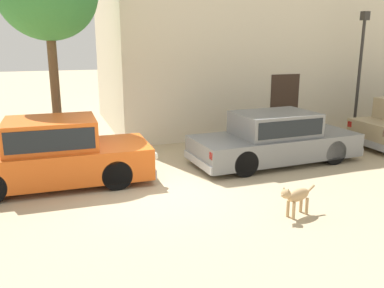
% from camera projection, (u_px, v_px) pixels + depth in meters
% --- Properties ---
extents(ground_plane, '(80.00, 80.00, 0.00)m').
position_uv_depth(ground_plane, '(154.00, 189.00, 8.99)').
color(ground_plane, tan).
extents(parked_sedan_nearest, '(4.41, 1.84, 1.53)m').
position_uv_depth(parked_sedan_nearest, '(54.00, 153.00, 9.11)').
color(parked_sedan_nearest, '#D15619').
rests_on(parked_sedan_nearest, ground_plane).
extents(parked_sedan_second, '(4.72, 1.97, 1.37)m').
position_uv_depth(parked_sedan_second, '(275.00, 138.00, 10.83)').
color(parked_sedan_second, slate).
rests_on(parked_sedan_second, ground_plane).
extents(apartment_block, '(15.95, 6.42, 7.83)m').
position_uv_depth(apartment_block, '(296.00, 24.00, 17.00)').
color(apartment_block, beige).
rests_on(apartment_block, ground_plane).
extents(stray_dog_spotted, '(0.92, 0.35, 0.64)m').
position_uv_depth(stray_dog_spotted, '(296.00, 196.00, 7.47)').
color(stray_dog_spotted, tan).
rests_on(stray_dog_spotted, ground_plane).
extents(street_lamp, '(0.22, 0.22, 4.14)m').
position_uv_depth(street_lamp, '(361.00, 59.00, 13.50)').
color(street_lamp, '#2D2B28').
rests_on(street_lamp, ground_plane).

